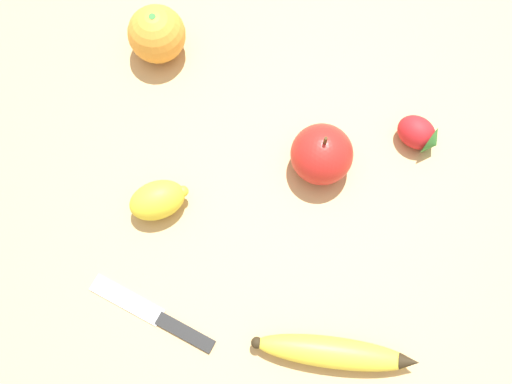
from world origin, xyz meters
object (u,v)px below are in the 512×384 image
object	(u,v)px
apple	(322,154)
banana	(335,353)
lemon	(158,200)
orange	(157,34)
paring_knife	(158,317)
strawberry	(419,134)

from	to	relation	value
apple	banana	bearing A→B (deg)	-69.61
banana	lemon	xyz separation A→B (m)	(-0.26, 0.11, 0.01)
orange	banana	bearing A→B (deg)	-43.06
orange	lemon	bearing A→B (deg)	-68.54
apple	paring_knife	world-z (taller)	apple
orange	apple	world-z (taller)	apple
apple	lemon	bearing A→B (deg)	-145.94
banana	paring_knife	bearing A→B (deg)	175.51
banana	apple	bearing A→B (deg)	99.00
paring_knife	apple	bearing A→B (deg)	-17.60
banana	paring_knife	size ratio (longest dim) A/B	1.13
orange	paring_knife	world-z (taller)	orange
lemon	strawberry	bearing A→B (deg)	33.92
paring_knife	lemon	bearing A→B (deg)	29.69
orange	strawberry	bearing A→B (deg)	-3.44
lemon	paring_knife	xyz separation A→B (m)	(0.05, -0.13, -0.02)
banana	orange	size ratio (longest dim) A/B	2.46
banana	lemon	distance (m)	0.28
lemon	orange	bearing A→B (deg)	111.46
strawberry	apple	world-z (taller)	apple
orange	paring_knife	distance (m)	0.38
paring_knife	orange	bearing A→B (deg)	30.33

